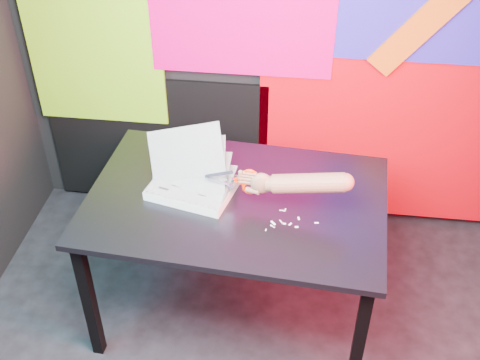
# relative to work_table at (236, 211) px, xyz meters

# --- Properties ---
(room) EXTENTS (3.01, 3.01, 2.71)m
(room) POSITION_rel_work_table_xyz_m (0.17, -0.65, 0.68)
(room) COLOR black
(room) RESTS_ON ground
(backdrop) EXTENTS (2.88, 0.05, 2.08)m
(backdrop) POSITION_rel_work_table_xyz_m (0.23, 0.81, 0.28)
(backdrop) COLOR red
(backdrop) RESTS_ON ground
(work_table) EXTENTS (1.39, 0.98, 0.75)m
(work_table) POSITION_rel_work_table_xyz_m (0.00, 0.00, 0.00)
(work_table) COLOR black
(work_table) RESTS_ON ground
(printout_stack) EXTENTS (0.43, 0.35, 0.35)m
(printout_stack) POSITION_rel_work_table_xyz_m (-0.20, 0.02, 0.11)
(printout_stack) COLOR silver
(printout_stack) RESTS_ON work_table
(scissors) EXTENTS (0.23, 0.03, 0.13)m
(scissors) POSITION_rel_work_table_xyz_m (0.05, -0.04, 0.21)
(scissors) COLOR #A7ACCF
(scissors) RESTS_ON printout_stack
(hand_forearm) EXTENTS (0.48, 0.11, 0.15)m
(hand_forearm) POSITION_rel_work_table_xyz_m (0.28, -0.06, 0.24)
(hand_forearm) COLOR #A15D46
(hand_forearm) RESTS_ON work_table
(paper_clippings) EXTENTS (0.22, 0.16, 0.00)m
(paper_clippings) POSITION_rel_work_table_xyz_m (0.24, -0.13, 0.08)
(paper_clippings) COLOR white
(paper_clippings) RESTS_ON work_table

